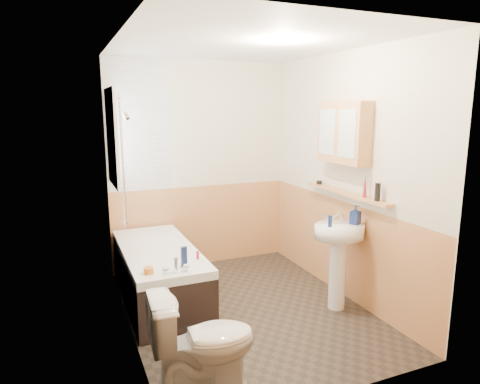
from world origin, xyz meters
name	(u,v)px	position (x,y,z in m)	size (l,w,h in m)	color
floor	(246,309)	(0.00, 0.00, 0.00)	(2.80, 2.80, 0.00)	black
ceiling	(247,43)	(0.00, 0.00, 2.50)	(2.80, 2.80, 0.00)	white
wall_back	(200,166)	(0.00, 1.41, 1.25)	(2.20, 0.02, 2.50)	beige
wall_front	(337,221)	(0.00, -1.41, 1.25)	(2.20, 0.02, 2.50)	beige
wall_left	(123,193)	(-1.11, 0.00, 1.25)	(0.02, 2.80, 2.50)	beige
wall_right	(345,177)	(1.11, 0.00, 1.25)	(0.02, 2.80, 2.50)	beige
wainscot_right	(340,247)	(1.09, 0.00, 0.50)	(0.01, 2.80, 1.00)	tan
wainscot_front	(330,329)	(0.00, -1.39, 0.50)	(2.20, 0.01, 1.00)	tan
wainscot_back	(202,225)	(0.00, 1.39, 0.50)	(2.20, 0.01, 1.00)	tan
tile_cladding_left	(126,193)	(-1.09, 0.00, 1.25)	(0.01, 2.80, 2.50)	white
tile_return_back	(139,125)	(-0.73, 1.39, 1.75)	(0.75, 0.01, 1.50)	white
window	(113,137)	(-1.06, 0.95, 1.65)	(0.03, 0.79, 0.99)	white
bathtub	(159,273)	(-0.73, 0.54, 0.29)	(0.70, 1.62, 0.70)	black
shower_riser	(123,151)	(-1.04, 0.41, 1.56)	(0.11, 0.08, 1.23)	silver
toilet	(203,343)	(-0.76, -1.00, 0.36)	(0.41, 0.73, 0.72)	white
sink	(338,249)	(0.84, -0.31, 0.61)	(0.50, 0.40, 0.97)	white
pine_shelf	(345,193)	(1.04, -0.11, 1.10)	(0.10, 1.26, 0.03)	tan
medicine_cabinet	(344,133)	(1.01, -0.07, 1.71)	(0.17, 0.67, 0.60)	tan
foam_can	(378,192)	(1.04, -0.57, 1.20)	(0.05, 0.05, 0.16)	black
green_bottle	(365,186)	(1.04, -0.40, 1.22)	(0.04, 0.04, 0.21)	maroon
black_jar	(319,182)	(1.04, 0.37, 1.14)	(0.06, 0.06, 0.04)	black
soap_bottle	(355,220)	(0.98, -0.36, 0.90)	(0.08, 0.19, 0.09)	navy
clear_bottle	(330,221)	(0.70, -0.34, 0.91)	(0.04, 0.04, 0.11)	navy
blue_gel	(184,257)	(-0.63, -0.06, 0.65)	(0.05, 0.03, 0.18)	navy
cream_jar	(149,270)	(-0.95, -0.10, 0.59)	(0.09, 0.09, 0.05)	orange
orange_bottle	(198,255)	(-0.46, 0.07, 0.60)	(0.02, 0.02, 0.08)	maroon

